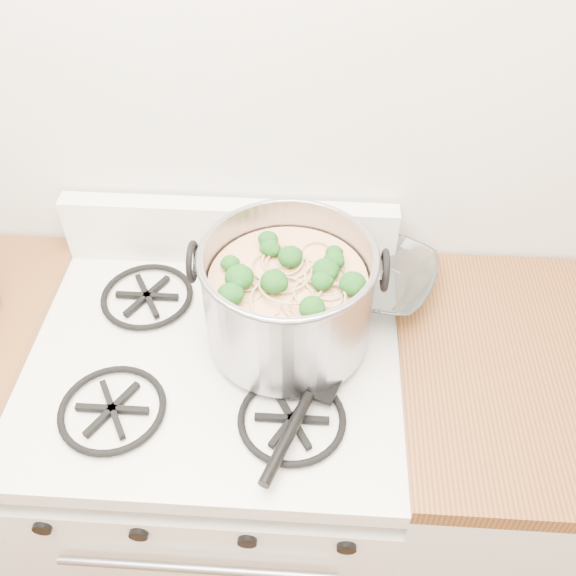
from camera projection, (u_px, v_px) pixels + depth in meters
The scene contains 5 objects.
gas_range at pixel (228, 472), 1.64m from camera, with size 0.76×0.66×0.92m.
counter_left at pixel (33, 454), 1.65m from camera, with size 0.25×0.65×0.92m.
stock_pot at pixel (288, 298), 1.25m from camera, with size 0.37×0.34×0.23m.
spatula at pixel (320, 374), 1.24m from camera, with size 0.29×0.31×0.02m, color black, non-canonical shape.
glass_bowl at pixel (374, 283), 1.41m from camera, with size 0.10×0.10×0.03m, color white.
Camera 1 is at (0.21, 0.44, 1.93)m, focal length 40.00 mm.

